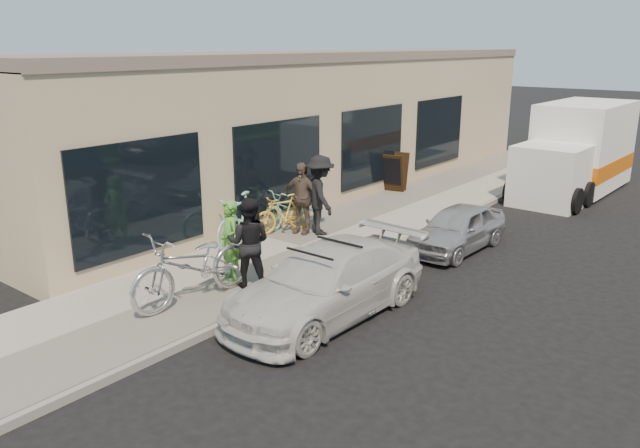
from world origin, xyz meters
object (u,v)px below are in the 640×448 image
Objects in this scene: sandwich_board at (394,172)px; sedan_silver at (457,228)px; sedan_white at (327,282)px; moving_truck at (577,154)px; cruiser_bike_c at (283,214)px; cruiser_bike_a at (239,219)px; bystander_a at (320,195)px; tandem_bike at (194,266)px; cruiser_bike_b at (292,208)px; man_standing at (249,243)px; bike_rack at (254,220)px; bystander_b at (301,198)px; woman_rider at (230,241)px.

sandwich_board reaches higher than sedan_silver.
sedan_white is 12.05m from moving_truck.
sedan_silver is 4.02m from cruiser_bike_c.
bystander_a is at bearing 46.12° from cruiser_bike_a.
sedan_white is 2.29m from tandem_bike.
cruiser_bike_b is at bearing -100.63° from sandwich_board.
man_standing is at bearing 81.52° from tandem_bike.
moving_truck is (4.11, 3.90, 0.48)m from sandwich_board.
bike_rack is 0.41× the size of bystander_a.
sedan_white reaches higher than bike_rack.
tandem_bike is 3.26m from cruiser_bike_a.
cruiser_bike_a is (-0.07, -0.38, 0.10)m from bike_rack.
cruiser_bike_b is 0.68m from bystander_b.
bike_rack is 4.07m from sedan_white.
bystander_b is (-1.20, 4.25, 0.19)m from tandem_bike.
man_standing is at bearing -47.04° from bike_rack.
cruiser_bike_b is at bearing -159.77° from sedan_silver.
sandwich_board is at bearing 91.72° from bike_rack.
woman_rider reaches higher than sandwich_board.
sandwich_board is at bearing 139.12° from sedan_silver.
cruiser_bike_b is at bearing -92.59° from man_standing.
sedan_silver is at bearing 87.23° from woman_rider.
cruiser_bike_c is (-3.83, -9.24, -0.60)m from moving_truck.
moving_truck is at bearing -76.12° from bystander_a.
sedan_silver is at bearing 46.22° from cruiser_bike_c.
man_standing is at bearing -76.29° from bystander_b.
moving_truck is (0.22, 7.47, 0.70)m from sedan_silver.
bystander_b reaches higher than cruiser_bike_b.
sedan_white is at bearing -18.49° from cruiser_bike_c.
woman_rider is at bearing -84.04° from bystander_b.
woman_rider is 0.92× the size of bystander_b.
sandwich_board is at bearing -44.80° from bystander_a.
cruiser_bike_a is at bearing 159.52° from sedan_white.
tandem_bike reaches higher than sedan_silver.
woman_rider is 1.03× the size of cruiser_bike_c.
bystander_b reaches higher than sedan_white.
man_standing is 3.45m from cruiser_bike_c.
cruiser_bike_a is (-1.74, 2.75, -0.08)m from tandem_bike.
cruiser_bike_c is at bearing 66.10° from cruiser_bike_a.
cruiser_bike_a is 1.62m from bystander_b.
sandwich_board is 0.63× the size of cruiser_bike_b.
tandem_bike is at bearing -73.81° from cruiser_bike_a.
moving_truck is (0.33, 12.03, 0.61)m from sedan_white.
woman_rider reaches higher than sedan_silver.
sandwich_board is 0.38× the size of sedan_silver.
man_standing reaches higher than sedan_silver.
sedan_white reaches higher than sedan_silver.
bystander_b is (-1.45, 3.17, 0.00)m from man_standing.
sedan_silver is 1.57× the size of cruiser_bike_a.
tandem_bike is at bearing -48.59° from cruiser_bike_c.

